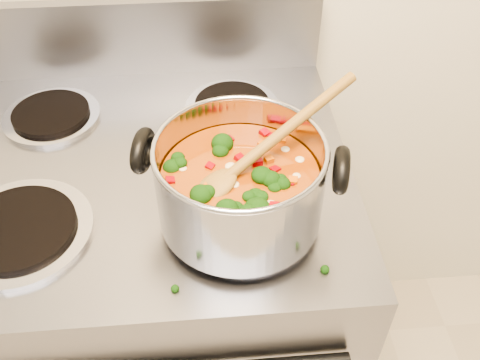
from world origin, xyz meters
The scene contains 4 objects.
electric_range centered at (0.07, 1.16, 0.47)m, with size 0.74×0.67×1.08m.
stockpot centered at (0.24, 1.01, 1.00)m, with size 0.31×0.25×0.15m.
wooden_spoon centered at (0.26, 1.02, 1.04)m, with size 0.27×0.18×0.12m.
cooktop_crumbs centered at (0.21, 0.98, 0.92)m, with size 0.29×0.27×0.01m.
Camera 1 is at (0.19, 0.45, 1.55)m, focal length 40.00 mm.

